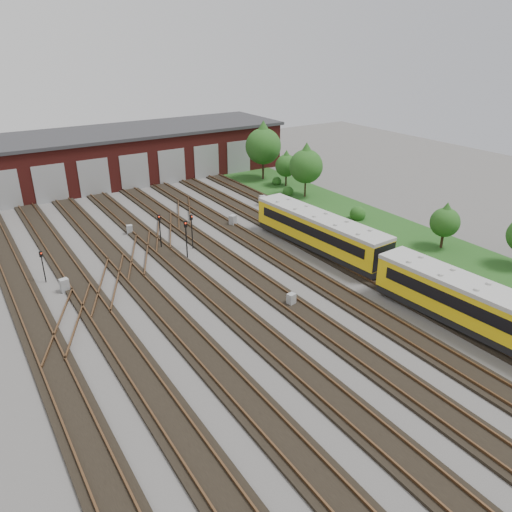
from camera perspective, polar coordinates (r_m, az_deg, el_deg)
ground at (r=35.25m, az=1.17°, el=-6.44°), size 120.00×120.00×0.00m
track_network at (r=35.54m, az=0.42°, el=-5.96°), size 30.40×70.00×0.33m
maintenance_shed at (r=68.91m, az=-17.89°, el=10.66°), size 51.00×12.50×6.35m
grass_verge at (r=53.38m, az=12.30°, el=3.97°), size 8.00×55.00×0.05m
metro_train at (r=35.06m, az=24.09°, el=-5.41°), size 3.59×46.78×3.03m
signal_mast_0 at (r=41.93m, az=-23.23°, el=-0.71°), size 0.25×0.24×2.64m
signal_mast_1 at (r=45.39m, az=-10.94°, el=3.26°), size 0.29×0.28×3.26m
signal_mast_2 at (r=43.11m, az=-7.99°, el=2.47°), size 0.32×0.30×3.39m
signal_mast_3 at (r=45.00m, az=-7.35°, el=3.28°), size 0.27×0.26×3.23m
relay_cabinet_0 at (r=40.38m, az=-21.05°, el=-3.14°), size 0.69×0.60×1.04m
relay_cabinet_1 at (r=50.09m, az=-14.24°, el=2.95°), size 0.61×0.54×0.90m
relay_cabinet_2 at (r=35.93m, az=4.05°, el=-5.00°), size 0.64×0.57×0.94m
relay_cabinet_3 at (r=50.71m, az=-2.68°, el=4.07°), size 0.83×0.77×1.10m
relay_cabinet_4 at (r=56.91m, az=0.75°, el=6.36°), size 0.67×0.57×1.11m
tree_0 at (r=66.52m, az=0.84°, el=12.90°), size 4.66×4.66×7.73m
tree_1 at (r=63.91m, az=3.49°, el=10.56°), size 2.79×2.79×4.62m
tree_2 at (r=59.23m, az=5.75°, el=10.61°), size 3.93×3.93×6.51m
tree_3 at (r=47.57m, az=20.84°, el=3.98°), size 2.63×2.63×4.37m
bush_0 at (r=53.43m, az=11.56°, el=4.97°), size 1.66×1.66×1.66m
bush_1 at (r=60.58m, az=3.69°, el=7.52°), size 1.30×1.30×1.30m
bush_2 at (r=65.01m, az=2.39°, el=8.66°), size 1.19×1.19×1.19m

